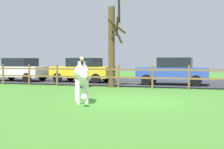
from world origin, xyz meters
The scene contains 10 objects.
ground_plane centered at (0.00, 0.00, 0.00)m, with size 60.00×60.00×0.00m, color #3D7528.
parking_asphalt centered at (0.00, 9.30, 0.03)m, with size 28.00×7.40×0.05m, color #2D2D33.
paddock_fence centered at (-0.08, 5.00, 0.69)m, with size 21.95×0.11×1.21m.
bare_tree centered at (-2.28, 5.13, 2.33)m, with size 0.98×1.36×4.87m.
zebra centered at (-1.35, -1.07, 0.93)m, with size 1.16×1.75×1.41m.
crow_on_grass centered at (-2.72, 2.37, 0.13)m, with size 0.21×0.10×0.20m.
parked_car_white centered at (-9.76, 7.46, 0.84)m, with size 4.12×2.14×1.56m.
parked_car_blue centered at (0.68, 7.38, 0.84)m, with size 4.01×1.90×1.56m.
parked_car_yellow centered at (-5.16, 7.80, 0.84)m, with size 4.10×2.08×1.56m.
visitor_near_fence centered at (-3.63, 4.15, 0.91)m, with size 0.37×0.24×1.64m.
Camera 1 is at (2.84, -10.63, 1.42)m, focal length 49.51 mm.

